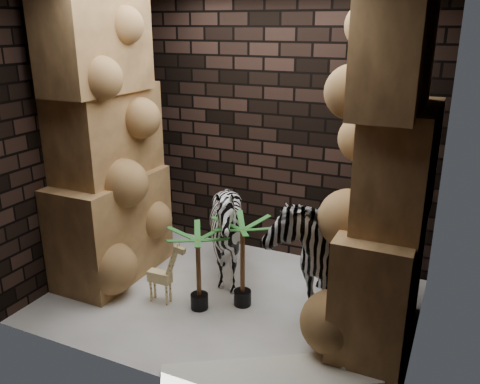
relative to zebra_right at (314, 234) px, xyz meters
The scene contains 13 objects.
floor 1.10m from the zebra_right, 159.72° to the right, with size 3.50×3.50×0.00m, color white.
wall_back 1.44m from the zebra_right, 127.71° to the left, with size 3.50×3.50×0.00m, color black.
wall_front 1.86m from the zebra_right, 116.20° to the right, with size 3.50×3.50×0.00m, color black.
wall_left 2.63m from the zebra_right, behind, with size 3.00×3.00×0.00m, color black.
wall_right 1.28m from the zebra_right, 15.55° to the right, with size 3.00×3.00×0.00m, color black.
rock_pillar_left 2.30m from the zebra_right, behind, with size 0.68×1.30×3.00m, color tan, non-canonical shape.
rock_pillar_right 1.04m from the zebra_right, 22.57° to the right, with size 0.58×1.25×3.00m, color tan, non-canonical shape.
zebra_right is the anchor object (origin of this frame).
zebra_left 0.95m from the zebra_right, behind, with size 0.96×1.19×1.08m, color white.
giraffe_toy 1.53m from the zebra_right, 156.77° to the right, with size 0.36×0.12×0.69m, color #FFE795, non-canonical shape.
palm_front 0.73m from the zebra_right, 153.77° to the right, with size 0.36×0.36×0.90m, color #195721, non-canonical shape.
palm_back 1.14m from the zebra_right, 150.85° to the right, with size 0.36×0.36×0.82m, color #195721, non-canonical shape.
surfboard 1.39m from the zebra_right, 87.81° to the right, with size 1.68×0.41×0.05m, color white.
Camera 1 is at (1.92, -3.89, 2.62)m, focal length 37.17 mm.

